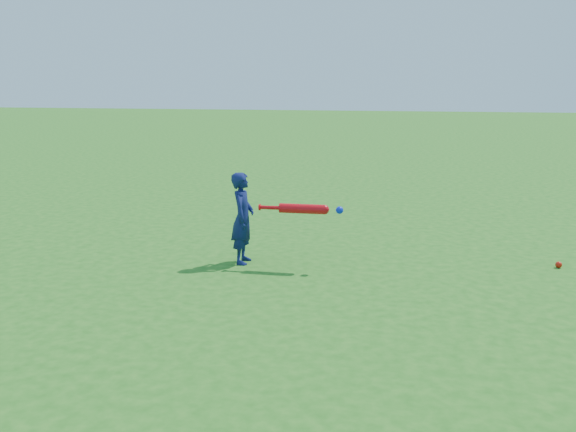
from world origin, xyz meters
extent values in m
plane|color=#1F6317|center=(0.00, 0.00, 0.00)|extent=(80.00, 80.00, 0.00)
imported|color=#10184E|center=(-0.43, 0.25, 0.50)|extent=(0.27, 0.38, 1.00)
sphere|color=red|center=(2.91, 0.80, 0.04)|extent=(0.07, 0.07, 0.07)
cylinder|color=red|center=(-0.22, 0.20, 0.64)|extent=(0.02, 0.07, 0.07)
cylinder|color=red|center=(-0.11, 0.20, 0.64)|extent=(0.23, 0.05, 0.04)
cylinder|color=red|center=(0.23, 0.21, 0.64)|extent=(0.48, 0.12, 0.10)
sphere|color=red|center=(0.47, 0.22, 0.64)|extent=(0.10, 0.10, 0.10)
sphere|color=#0C23D1|center=(0.63, 0.22, 0.64)|extent=(0.08, 0.08, 0.08)
camera|label=1|loc=(1.56, -6.26, 1.93)|focal=40.00mm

